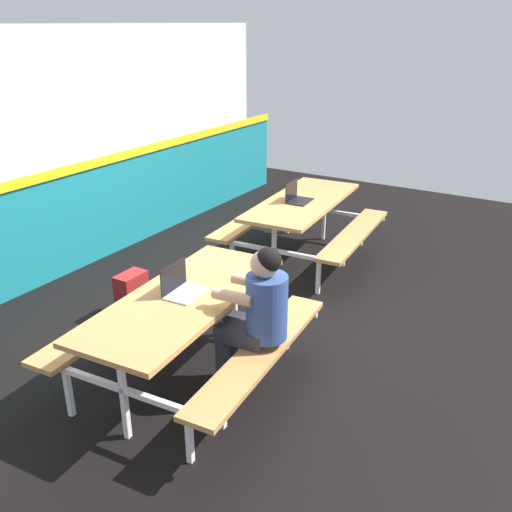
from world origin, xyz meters
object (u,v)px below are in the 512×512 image
at_px(laptop_dark, 297,197).
at_px(student_nearer, 257,310).
at_px(picnic_table_left, 186,315).
at_px(laptop_silver, 182,287).
at_px(picnic_table_right, 302,214).
at_px(backpack_dark, 132,295).

bearing_deg(laptop_dark, student_nearer, -158.92).
xyz_separation_m(picnic_table_left, laptop_dark, (2.52, 0.37, 0.21)).
relative_size(laptop_silver, laptop_dark, 1.00).
distance_m(picnic_table_left, laptop_dark, 2.56).
bearing_deg(student_nearer, laptop_dark, 21.08).
height_order(picnic_table_right, laptop_dark, laptop_dark).
bearing_deg(picnic_table_right, backpack_dark, 159.88).
relative_size(picnic_table_left, backpack_dark, 4.38).
bearing_deg(picnic_table_right, laptop_dark, 159.88).
bearing_deg(picnic_table_right, laptop_silver, -173.35).
bearing_deg(picnic_table_left, laptop_dark, 8.38).
bearing_deg(student_nearer, backpack_dark, 76.08).
bearing_deg(laptop_silver, backpack_dark, 63.61).
relative_size(picnic_table_right, student_nearer, 1.60).
bearing_deg(picnic_table_right, student_nearer, -160.22).
height_order(laptop_silver, backpack_dark, laptop_silver).
bearing_deg(laptop_dark, backpack_dark, 159.88).
distance_m(picnic_table_right, student_nearer, 2.63).
distance_m(laptop_silver, laptop_dark, 2.52).
bearing_deg(backpack_dark, student_nearer, -103.92).
bearing_deg(picnic_table_left, backpack_dark, 63.60).
distance_m(student_nearer, laptop_silver, 0.60).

